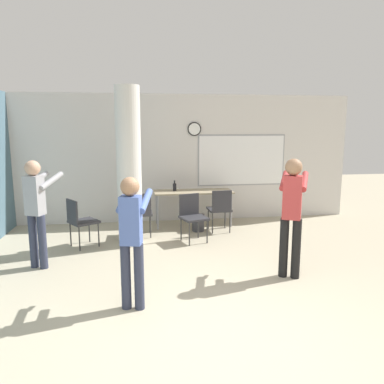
% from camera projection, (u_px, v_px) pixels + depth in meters
% --- Properties ---
extents(ground_plane, '(24.00, 24.00, 0.00)m').
position_uv_depth(ground_plane, '(227.00, 346.00, 3.65)').
color(ground_plane, '#ADA389').
extents(wall_back, '(8.00, 0.15, 2.80)m').
position_uv_depth(wall_back, '(176.00, 159.00, 8.34)').
color(wall_back, silver).
rests_on(wall_back, ground_plane).
extents(support_pillar, '(0.43, 0.43, 2.80)m').
position_uv_depth(support_pillar, '(129.00, 167.00, 6.57)').
color(support_pillar, silver).
rests_on(support_pillar, ground_plane).
extents(folding_table, '(1.67, 0.61, 0.75)m').
position_uv_depth(folding_table, '(193.00, 193.00, 7.98)').
color(folding_table, tan).
rests_on(folding_table, ground_plane).
extents(bottle_on_table, '(0.08, 0.08, 0.22)m').
position_uv_depth(bottle_on_table, '(175.00, 187.00, 7.99)').
color(bottle_on_table, black).
rests_on(bottle_on_table, folding_table).
extents(waste_bin, '(0.25, 0.25, 0.34)m').
position_uv_depth(waste_bin, '(198.00, 223.00, 7.62)').
color(waste_bin, '#38383D').
rests_on(waste_bin, ground_plane).
extents(chair_table_right, '(0.46, 0.46, 0.87)m').
position_uv_depth(chair_table_right, '(220.00, 207.00, 7.50)').
color(chair_table_right, '#2D2D33').
rests_on(chair_table_right, ground_plane).
extents(chair_table_left, '(0.44, 0.44, 0.87)m').
position_uv_depth(chair_table_left, '(141.00, 211.00, 7.16)').
color(chair_table_left, '#2D2D33').
rests_on(chair_table_left, ground_plane).
extents(chair_near_pillar, '(0.61, 0.61, 0.87)m').
position_uv_depth(chair_near_pillar, '(80.00, 219.00, 6.54)').
color(chair_near_pillar, '#2D2D33').
rests_on(chair_near_pillar, ground_plane).
extents(chair_table_front, '(0.55, 0.55, 0.87)m').
position_uv_depth(chair_table_front, '(192.00, 214.00, 6.91)').
color(chair_table_front, '#2D2D33').
rests_on(chair_table_front, ground_plane).
extents(person_watching_back, '(0.53, 0.65, 1.63)m').
position_uv_depth(person_watching_back, '(36.00, 205.00, 5.53)').
color(person_watching_back, '#2D3347').
rests_on(person_watching_back, ground_plane).
extents(person_playing_front, '(0.44, 0.64, 1.56)m').
position_uv_depth(person_playing_front, '(132.00, 232.00, 4.27)').
color(person_playing_front, '#2D3347').
rests_on(person_playing_front, ground_plane).
extents(person_playing_side, '(0.57, 0.70, 1.68)m').
position_uv_depth(person_playing_side, '(292.00, 208.00, 5.17)').
color(person_playing_side, black).
rests_on(person_playing_side, ground_plane).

